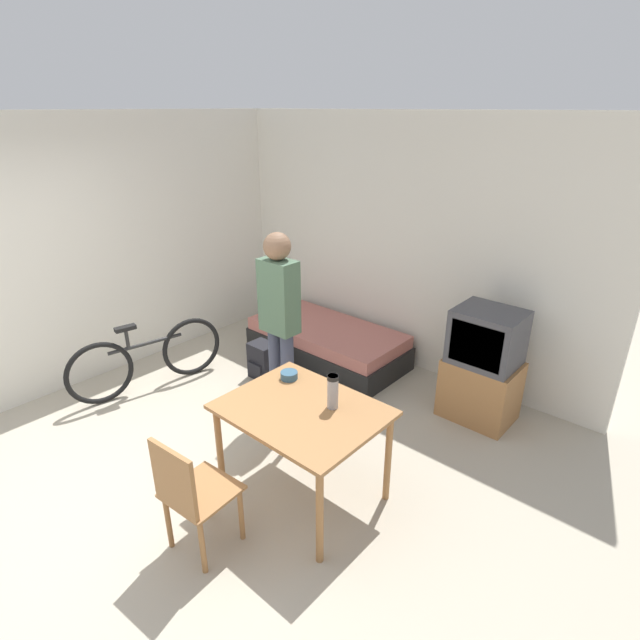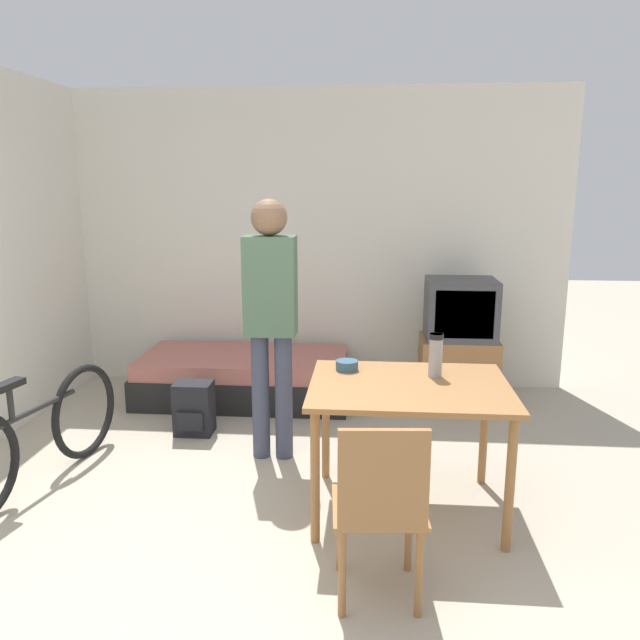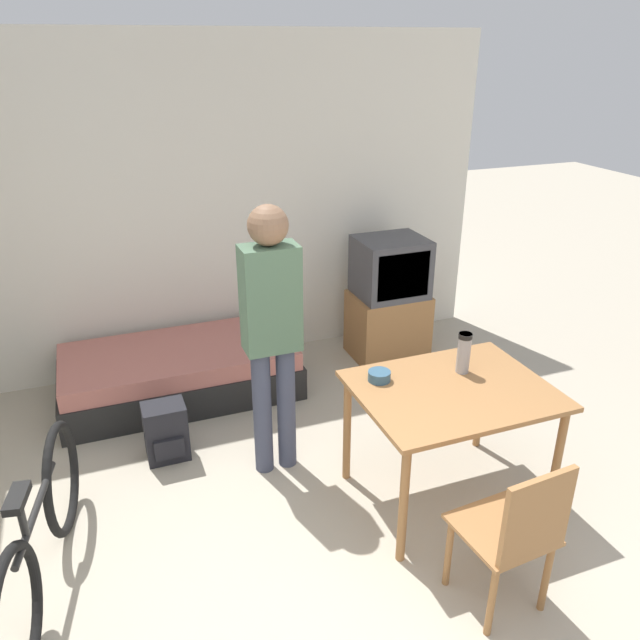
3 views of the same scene
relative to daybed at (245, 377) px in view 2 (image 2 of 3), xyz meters
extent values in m
plane|color=#B2A893|center=(0.37, -2.72, -0.20)|extent=(20.00, 20.00, 0.00)
cube|color=silver|center=(0.37, 0.55, 1.15)|extent=(4.98, 0.06, 2.70)
cube|color=black|center=(0.00, 0.00, -0.07)|extent=(1.82, 0.89, 0.26)
cube|color=#B76B60|center=(0.00, 0.00, 0.13)|extent=(1.77, 0.86, 0.14)
cube|color=#9E6B3D|center=(1.85, 0.04, 0.09)|extent=(0.64, 0.49, 0.58)
cube|color=#424247|center=(1.85, 0.04, 0.64)|extent=(0.58, 0.49, 0.50)
cube|color=black|center=(1.85, -0.20, 0.64)|extent=(0.47, 0.01, 0.39)
cube|color=#9E6B3D|center=(1.32, -1.81, 0.56)|extent=(1.11, 0.87, 0.03)
cylinder|color=#9E6B3D|center=(0.82, -2.19, 0.17)|extent=(0.05, 0.05, 0.74)
cylinder|color=#9E6B3D|center=(1.82, -2.19, 0.17)|extent=(0.05, 0.05, 0.74)
cylinder|color=#9E6B3D|center=(0.82, -1.44, 0.17)|extent=(0.05, 0.05, 0.74)
cylinder|color=#9E6B3D|center=(1.82, -1.44, 0.17)|extent=(0.05, 0.05, 0.74)
cube|color=#9E6B3D|center=(1.15, -2.58, 0.24)|extent=(0.45, 0.45, 0.02)
cube|color=#9E6B3D|center=(1.16, -2.77, 0.47)|extent=(0.38, 0.06, 0.44)
cylinder|color=#9E6B3D|center=(1.30, -2.40, 0.02)|extent=(0.04, 0.04, 0.43)
cylinder|color=#9E6B3D|center=(0.97, -2.43, 0.02)|extent=(0.04, 0.04, 0.43)
cylinder|color=#9E6B3D|center=(1.33, -2.74, 0.02)|extent=(0.04, 0.04, 0.43)
cylinder|color=#9E6B3D|center=(0.99, -2.76, 0.02)|extent=(0.04, 0.04, 0.43)
torus|color=black|center=(-0.86, -1.25, 0.13)|extent=(0.18, 0.65, 0.65)
cylinder|color=black|center=(-0.96, -1.72, 0.31)|extent=(0.18, 0.74, 0.04)
cylinder|color=black|center=(-0.99, -1.89, 0.41)|extent=(0.04, 0.04, 0.20)
cube|color=black|center=(-0.99, -1.89, 0.53)|extent=(0.12, 0.21, 0.04)
cylinder|color=#3D4256|center=(0.35, -1.16, 0.24)|extent=(0.12, 0.12, 0.88)
cylinder|color=#3D4256|center=(0.51, -1.16, 0.24)|extent=(0.12, 0.12, 0.88)
cube|color=#4C6B51|center=(0.43, -1.16, 1.01)|extent=(0.34, 0.20, 0.66)
sphere|color=#846047|center=(0.43, -1.16, 1.45)|extent=(0.24, 0.24, 0.24)
cylinder|color=#99999E|center=(1.47, -1.66, 0.70)|extent=(0.08, 0.08, 0.26)
cylinder|color=black|center=(1.47, -1.66, 0.81)|extent=(0.08, 0.08, 0.03)
cylinder|color=#335670|center=(0.96, -1.58, 0.60)|extent=(0.13, 0.13, 0.06)
cube|color=black|center=(-0.23, -0.80, 0.00)|extent=(0.28, 0.22, 0.40)
cube|color=black|center=(-0.23, -0.92, -0.06)|extent=(0.20, 0.03, 0.14)
camera|label=1|loc=(3.39, -3.97, 2.53)|focal=28.00mm
camera|label=2|loc=(1.10, -5.17, 1.67)|focal=35.00mm
camera|label=3|loc=(-0.51, -4.45, 2.40)|focal=35.00mm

